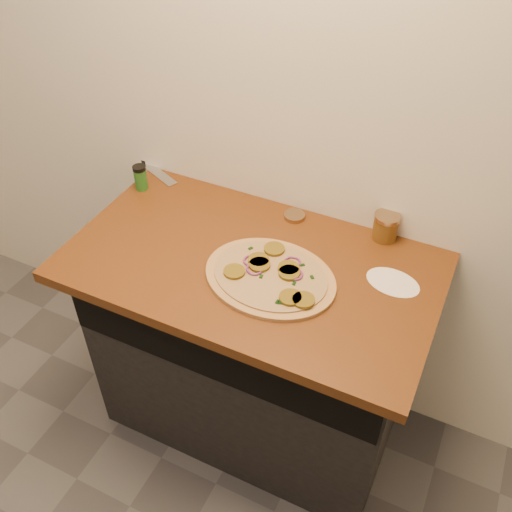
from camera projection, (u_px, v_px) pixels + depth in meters
The scene contains 8 objects.
cabinet at pixel (256, 348), 2.17m from camera, with size 1.10×0.60×0.86m, color black.
countertop at pixel (252, 265), 1.85m from camera, with size 1.20×0.70×0.04m, color #633213.
pizza at pixel (271, 276), 1.77m from camera, with size 0.46×0.46×0.03m.
chefs_knife at pixel (148, 165), 2.26m from camera, with size 0.29×0.15×0.02m.
mason_jar_lid at pixel (295, 216), 2.00m from camera, with size 0.07×0.07×0.02m, color #9E7F5B.
salsa_jar at pixel (386, 226), 1.89m from camera, with size 0.09×0.09×0.09m.
spice_shaker at pixel (140, 177), 2.11m from camera, with size 0.05×0.05×0.10m.
flour_spill at pixel (393, 282), 1.76m from camera, with size 0.17×0.17×0.00m, color white.
Camera 1 is at (0.61, 0.20, 2.13)m, focal length 40.00 mm.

